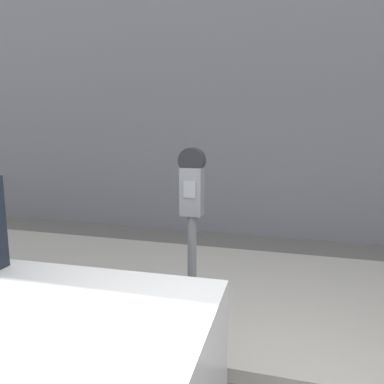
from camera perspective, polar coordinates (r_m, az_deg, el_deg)
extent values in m
cube|color=#BCB7AD|center=(4.29, 10.67, -15.45)|extent=(24.00, 2.80, 0.12)
cube|color=gray|center=(6.77, 13.81, 20.89)|extent=(24.00, 0.30, 6.45)
cylinder|color=slate|center=(3.01, 0.00, -13.76)|extent=(0.07, 0.07, 1.10)
cube|color=slate|center=(2.80, 0.00, 0.07)|extent=(0.16, 0.12, 0.36)
cube|color=gray|center=(2.74, -0.37, 0.42)|extent=(0.09, 0.01, 0.13)
cylinder|color=black|center=(2.77, 0.00, 4.82)|extent=(0.19, 0.10, 0.19)
cylinder|color=black|center=(2.77, -15.86, -24.48)|extent=(0.66, 0.24, 0.65)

